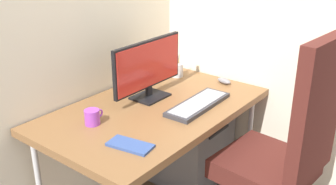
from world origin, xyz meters
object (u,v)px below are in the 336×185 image
at_px(keyboard, 198,104).
at_px(coffee_mug, 92,117).
at_px(pen_holder, 177,70).
at_px(mouse, 224,81).
at_px(notebook, 130,145).
at_px(monitor, 148,67).
at_px(filing_cabinet, 188,137).
at_px(office_chair, 285,148).

xyz_separation_m(keyboard, coffee_mug, (-0.53, 0.31, 0.03)).
xyz_separation_m(keyboard, pen_holder, (0.33, 0.40, 0.03)).
relative_size(pen_holder, coffee_mug, 1.53).
bearing_deg(mouse, notebook, -161.20).
distance_m(monitor, pen_holder, 0.44).
bearing_deg(monitor, filing_cabinet, -12.02).
bearing_deg(pen_holder, notebook, -155.91).
distance_m(pen_holder, coffee_mug, 0.87).
distance_m(filing_cabinet, keyboard, 0.54).
bearing_deg(monitor, coffee_mug, -179.36).
bearing_deg(coffee_mug, mouse, -14.01).
distance_m(office_chair, mouse, 0.69).
relative_size(office_chair, mouse, 11.16).
xyz_separation_m(office_chair, pen_holder, (0.26, 0.91, 0.17)).
distance_m(mouse, pen_holder, 0.34).
xyz_separation_m(office_chair, monitor, (-0.14, 0.82, 0.31)).
height_order(mouse, pen_holder, pen_holder).
height_order(office_chair, notebook, office_chair).
bearing_deg(filing_cabinet, keyboard, -136.49).
bearing_deg(keyboard, coffee_mug, 149.68).
bearing_deg(coffee_mug, pen_holder, 6.21).
height_order(filing_cabinet, coffee_mug, coffee_mug).
distance_m(filing_cabinet, monitor, 0.68).
bearing_deg(office_chair, keyboard, 97.73).
bearing_deg(office_chair, monitor, 99.57).
distance_m(mouse, coffee_mug, 0.97).
height_order(mouse, coffee_mug, coffee_mug).
bearing_deg(monitor, office_chair, -80.43).
relative_size(office_chair, filing_cabinet, 1.94).
bearing_deg(pen_holder, monitor, -167.62).
relative_size(office_chair, monitor, 2.14).
relative_size(mouse, pen_holder, 0.61).
relative_size(office_chair, pen_holder, 6.86).
xyz_separation_m(office_chair, coffee_mug, (-0.60, 0.82, 0.16)).
xyz_separation_m(monitor, notebook, (-0.51, -0.32, -0.18)).
relative_size(monitor, pen_holder, 3.21).
xyz_separation_m(filing_cabinet, notebook, (-0.83, -0.25, 0.40)).
relative_size(notebook, coffee_mug, 1.88).
distance_m(filing_cabinet, notebook, 0.96).
height_order(office_chair, pen_holder, office_chair).
bearing_deg(mouse, monitor, 167.92).
relative_size(keyboard, notebook, 2.18).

